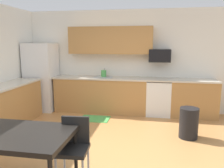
% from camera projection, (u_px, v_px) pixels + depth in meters
% --- Properties ---
extents(ground_plane, '(12.00, 12.00, 0.00)m').
position_uv_depth(ground_plane, '(102.00, 152.00, 3.88)').
color(ground_plane, '#B77F47').
extents(wall_back, '(5.80, 0.10, 2.70)m').
position_uv_depth(wall_back, '(123.00, 61.00, 6.21)').
color(wall_back, white).
rests_on(wall_back, ground).
extents(cabinet_run_back, '(2.43, 0.60, 0.90)m').
position_uv_depth(cabinet_run_back, '(101.00, 95.00, 6.12)').
color(cabinet_run_back, '#AD7A42').
rests_on(cabinet_run_back, ground).
extents(cabinet_run_back_right, '(1.12, 0.60, 0.90)m').
position_uv_depth(cabinet_run_back_right, '(193.00, 99.00, 5.71)').
color(cabinet_run_back_right, '#AD7A42').
rests_on(cabinet_run_back_right, ground).
extents(cabinet_run_left, '(0.60, 2.00, 0.90)m').
position_uv_depth(cabinet_run_left, '(7.00, 107.00, 4.98)').
color(cabinet_run_left, '#AD7A42').
rests_on(cabinet_run_left, ground).
extents(countertop_back, '(4.80, 0.64, 0.04)m').
position_uv_depth(countertop_back, '(121.00, 78.00, 5.95)').
color(countertop_back, beige).
rests_on(countertop_back, cabinet_run_back).
extents(countertop_left, '(0.64, 2.00, 0.04)m').
position_uv_depth(countertop_left, '(5.00, 86.00, 4.89)').
color(countertop_left, beige).
rests_on(countertop_left, cabinet_run_left).
extents(upper_cabinets_back, '(2.20, 0.34, 0.70)m').
position_uv_depth(upper_cabinets_back, '(110.00, 40.00, 5.95)').
color(upper_cabinets_back, '#AD7A42').
extents(refrigerator, '(0.76, 0.70, 1.83)m').
position_uv_depth(refrigerator, '(42.00, 77.00, 6.25)').
color(refrigerator, white).
rests_on(refrigerator, ground).
extents(oven_range, '(0.60, 0.60, 0.91)m').
position_uv_depth(oven_range, '(158.00, 97.00, 5.86)').
color(oven_range, white).
rests_on(oven_range, ground).
extents(microwave, '(0.54, 0.36, 0.32)m').
position_uv_depth(microwave, '(160.00, 56.00, 5.77)').
color(microwave, black).
extents(sink_basin, '(0.48, 0.40, 0.14)m').
position_uv_depth(sink_basin, '(103.00, 79.00, 6.04)').
color(sink_basin, '#A5A8AD').
rests_on(sink_basin, countertop_back).
extents(sink_faucet, '(0.02, 0.02, 0.24)m').
position_uv_depth(sink_faucet, '(105.00, 73.00, 6.18)').
color(sink_faucet, '#B2B5BA').
rests_on(sink_faucet, countertop_back).
extents(dining_table, '(1.40, 0.90, 0.74)m').
position_uv_depth(dining_table, '(15.00, 137.00, 2.81)').
color(dining_table, black).
rests_on(dining_table, ground).
extents(chair_near_table, '(0.43, 0.43, 0.85)m').
position_uv_depth(chair_near_table, '(74.00, 144.00, 3.03)').
color(chair_near_table, black).
rests_on(chair_near_table, ground).
extents(trash_bin, '(0.36, 0.36, 0.60)m').
position_uv_depth(trash_bin, '(189.00, 123.00, 4.42)').
color(trash_bin, black).
rests_on(trash_bin, ground).
extents(floor_mat, '(0.70, 0.50, 0.01)m').
position_uv_depth(floor_mat, '(95.00, 119.00, 5.57)').
color(floor_mat, '#4CA54C').
rests_on(floor_mat, ground).
extents(kettle, '(0.14, 0.14, 0.20)m').
position_uv_depth(kettle, '(104.00, 74.00, 6.06)').
color(kettle, '#4CA54C').
rests_on(kettle, countertop_back).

